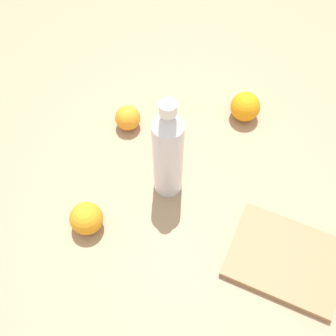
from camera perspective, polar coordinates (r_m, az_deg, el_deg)
The scene contains 6 objects.
ground_plane at distance 1.07m, azimuth -1.87°, elevation -4.17°, with size 2.40×2.40×0.00m, color #9E7F60.
water_bottle at distance 0.97m, azimuth -0.00°, elevation 2.07°, with size 0.07×0.07×0.31m.
orange_0 at distance 1.02m, azimuth -10.80°, elevation -6.59°, with size 0.08×0.08×0.08m, color orange.
orange_1 at distance 1.18m, azimuth -5.38°, elevation 6.64°, with size 0.07×0.07×0.07m, color orange.
orange_2 at distance 1.21m, azimuth 10.24°, elevation 8.02°, with size 0.08×0.08×0.08m, color orange.
cutting_board at distance 1.03m, azimuth 15.35°, elevation -11.54°, with size 0.25×0.19×0.02m, color #99724C.
Camera 1 is at (-0.16, 0.49, 0.94)m, focal length 45.85 mm.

